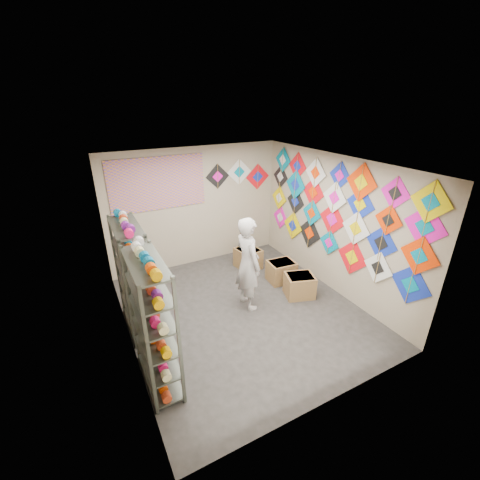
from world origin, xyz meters
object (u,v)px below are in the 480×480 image
shelf_rack_back (134,278)px  carton_a (299,285)px  carton_c (248,258)px  shopkeeper (248,264)px  shelf_rack_front (153,324)px  carton_b (281,271)px

shelf_rack_back → carton_a: size_ratio=3.49×
carton_a → carton_c: 1.52m
shopkeeper → carton_a: shopkeeper is taller
shelf_rack_front → carton_b: 3.40m
shopkeeper → carton_c: bearing=-31.2°
shelf_rack_front → carton_c: (2.67, 2.25, -0.72)m
carton_a → carton_b: 0.64m
shelf_rack_back → carton_a: bearing=-10.1°
carton_b → carton_c: carton_c is taller
shelf_rack_front → carton_a: 3.19m
shelf_rack_front → shelf_rack_back: same height
shelf_rack_front → carton_c: shelf_rack_front is taller
shopkeeper → carton_b: shopkeeper is taller
shelf_rack_front → carton_a: bearing=14.2°
shopkeeper → carton_c: (0.73, 1.29, -0.66)m
shelf_rack_front → shopkeeper: shelf_rack_front is taller
shelf_rack_back → carton_c: bearing=19.6°
shelf_rack_back → shopkeeper: shelf_rack_back is taller
carton_b → carton_a: bearing=-85.4°
carton_a → carton_c: (-0.34, 1.49, 0.01)m
shopkeeper → carton_b: (1.07, 0.44, -0.67)m
carton_c → shopkeeper: bearing=-126.8°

